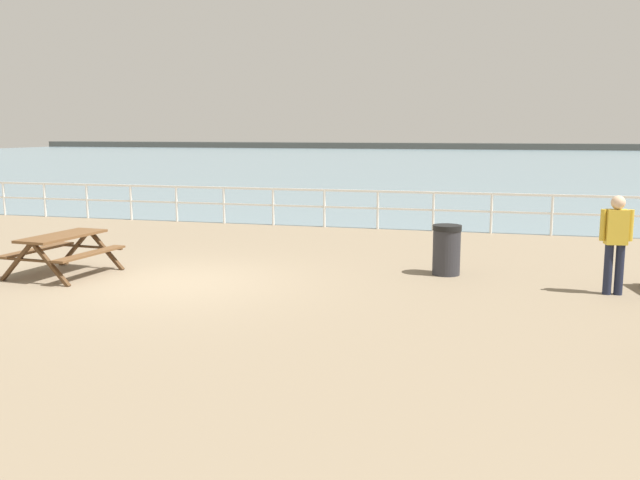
{
  "coord_description": "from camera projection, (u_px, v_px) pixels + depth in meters",
  "views": [
    {
      "loc": [
        5.73,
        -11.04,
        2.7
      ],
      "look_at": [
        2.59,
        0.56,
        0.8
      ],
      "focal_mm": 38.74,
      "sensor_mm": 36.0,
      "label": 1
    }
  ],
  "objects": [
    {
      "name": "distant_shoreline",
      "position": [
        469.0,
        149.0,
        103.7
      ],
      "size": [
        142.0,
        6.0,
        1.8
      ],
      "primitive_type": "cube",
      "color": "#4C4C47",
      "rests_on": "ground"
    },
    {
      "name": "picnic_table_near_right",
      "position": [
        63.0,
        245.0,
        12.99
      ],
      "size": [
        1.67,
        1.92,
        0.8
      ],
      "rotation": [
        0.0,
        0.0,
        1.49
      ],
      "color": "brown",
      "rests_on": "ground"
    },
    {
      "name": "litter_bin",
      "position": [
        447.0,
        250.0,
        13.05
      ],
      "size": [
        0.55,
        0.55,
        0.95
      ],
      "color": "#2D2D33",
      "rests_on": "ground"
    },
    {
      "name": "visitor",
      "position": [
        616.0,
        238.0,
        11.38
      ],
      "size": [
        0.53,
        0.27,
        1.66
      ],
      "rotation": [
        0.0,
        0.0,
        1.72
      ],
      "color": "#1E2338",
      "rests_on": "ground"
    },
    {
      "name": "sea_band",
      "position": [
        443.0,
        161.0,
        62.71
      ],
      "size": [
        142.0,
        90.0,
        0.01
      ],
      "primitive_type": "cube",
      "color": "gray",
      "rests_on": "ground"
    },
    {
      "name": "ground_plane",
      "position": [
        174.0,
        288.0,
        12.44
      ],
      "size": [
        30.0,
        24.0,
        0.2
      ],
      "primitive_type": "cube",
      "color": "gray"
    },
    {
      "name": "seaward_railing",
      "position": [
        299.0,
        201.0,
        19.7
      ],
      "size": [
        23.07,
        0.07,
        1.08
      ],
      "color": "white",
      "rests_on": "ground"
    }
  ]
}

